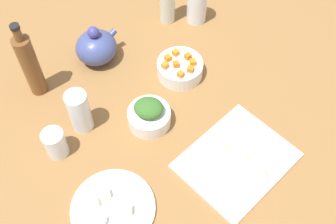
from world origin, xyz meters
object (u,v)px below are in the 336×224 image
Objects in this scene: bowl_greens at (149,117)px; drinking_glass_1 at (55,143)px; plate_tofu at (113,208)px; bowl_carrots at (180,69)px; cutting_board at (236,160)px; drinking_glass_2 at (197,5)px; bottle_1 at (30,65)px; teapot at (97,47)px; drinking_glass_0 at (79,111)px.

drinking_glass_1 reaches higher than bowl_greens.
bowl_carrots reaches higher than plate_tofu.
drinking_glass_1 is at bearing 133.72° from cutting_board.
cutting_board is at bearing -123.64° from drinking_glass_2.
plate_tofu is 1.69× the size of drinking_glass_2.
plate_tofu is at bearing -151.48° from drinking_glass_2.
drinking_glass_2 is at bearing 28.52° from plate_tofu.
plate_tofu is at bearing -88.45° from drinking_glass_1.
bottle_1 reaches higher than cutting_board.
teapot reaches higher than bowl_carrots.
bowl_greens is 31.52cm from teapot.
bottle_1 is 2.07× the size of drinking_glass_2.
plate_tofu is at bearing -99.40° from bottle_1.
bottle_1 reaches higher than bowl_greens.
bottle_1 reaches higher than drinking_glass_2.
cutting_board is at bearing -85.20° from teapot.
teapot is (-15.38, 23.45, 2.92)cm from bowl_carrots.
bowl_carrots is at bearing -146.40° from drinking_glass_2.
drinking_glass_0 is at bearing 13.27° from drinking_glass_1.
bottle_1 is 25.66cm from drinking_glass_1.
cutting_board is at bearing -46.28° from drinking_glass_1.
bottle_1 is 1.90× the size of drinking_glass_0.
bottle_1 is (-17.42, 33.30, 9.11)cm from bowl_greens.
drinking_glass_2 reaches higher than cutting_board.
teapot is (4.50, 31.06, 2.87)cm from bowl_greens.
drinking_glass_1 is (-30.46, -20.88, -0.91)cm from teapot.
drinking_glass_0 is (-15.33, 12.69, 4.59)cm from bowl_greens.
cutting_board is 1.98× the size of teapot.
drinking_glass_1 is at bearing -166.73° from drinking_glass_0.
drinking_glass_0 is (-19.83, -18.38, 1.72)cm from teapot.
bowl_greens is 27.95cm from drinking_glass_1.
bowl_carrots is at bearing -56.74° from teapot.
drinking_glass_0 is at bearing 122.04° from cutting_board.
drinking_glass_2 is (41.97, 22.29, 3.99)cm from bowl_greens.
bowl_greens is at bearing -62.39° from bottle_1.
drinking_glass_0 is 1.09× the size of drinking_glass_2.
bowl_carrots is 26.83cm from drinking_glass_2.
drinking_glass_2 is at bearing 33.60° from bowl_carrots.
plate_tofu is 0.81× the size of bottle_1.
teapot reaches higher than cutting_board.
bowl_carrots is at bearing 25.84° from plate_tofu.
bowl_greens is at bearing 109.28° from cutting_board.
drinking_glass_0 is (-24.68, 39.43, 6.76)cm from cutting_board.
drinking_glass_2 is at bearing 56.36° from cutting_board.
drinking_glass_0 is 58.10cm from drinking_glass_2.
drinking_glass_1 is (-10.63, -2.51, -2.63)cm from drinking_glass_0.
drinking_glass_0 is (2.10, -20.61, -4.52)cm from bottle_1.
bowl_carrots is (10.53, 34.35, 2.11)cm from cutting_board.
bowl_carrots is 28.20cm from teapot.
cutting_board is at bearing -65.97° from bottle_1.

